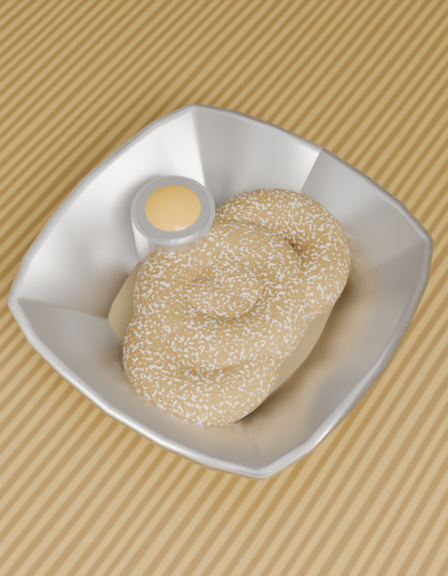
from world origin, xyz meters
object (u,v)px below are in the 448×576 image
Objects in this scene: donut_extra at (223,298)px; donut_back at (272,258)px; serving_bowl at (224,290)px; ramekin at (175,227)px; donut_front at (202,350)px; table at (279,295)px.

donut_back is at bearing 79.45° from donut_extra.
ramekin is at bearing 163.79° from serving_bowl.
donut_extra is (-0.01, 0.04, 0.00)m from donut_front.
serving_bowl is 2.01× the size of donut_extra.
donut_extra is at bearing -86.91° from table.
donut_front is at bearing -83.02° from table.
donut_front is (0.00, -0.08, -0.00)m from donut_back.
donut_extra is (0.00, -0.08, 0.13)m from table.
table is at bearing 90.76° from serving_bowl.
donut_back is at bearing -72.73° from table.
donut_back is 1.74× the size of ramekin.
donut_back is at bearing 91.52° from donut_front.
donut_extra is 1.95× the size of ramekin.
donut_front is at bearing -74.28° from donut_extra.
donut_back is 0.04m from donut_extra.
donut_front is at bearing -41.64° from ramekin.
donut_front is (0.01, -0.12, 0.13)m from table.
donut_front is 0.04m from donut_extra.
serving_bowl reaches higher than table.
serving_bowl is at bearing -89.24° from table.
table is 12.37× the size of donut_front.
donut_back is (0.01, -0.04, 0.13)m from table.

